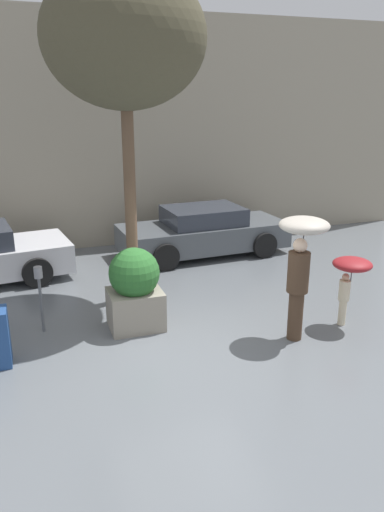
# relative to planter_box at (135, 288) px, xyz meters

# --- Properties ---
(ground_plane) EXTENTS (40.00, 40.00, 0.00)m
(ground_plane) POSITION_rel_planter_box_xyz_m (0.61, -1.09, -0.74)
(ground_plane) COLOR slate
(building_facade) EXTENTS (18.00, 0.30, 6.00)m
(building_facade) POSITION_rel_planter_box_xyz_m (0.61, 5.41, 2.26)
(building_facade) COLOR #9E937F
(building_facade) RESTS_ON ground
(planter_box) EXTENTS (0.93, 0.88, 1.46)m
(planter_box) POSITION_rel_planter_box_xyz_m (0.00, 0.00, 0.00)
(planter_box) COLOR gray
(planter_box) RESTS_ON ground
(person_adult) EXTENTS (0.82, 0.82, 2.08)m
(person_adult) POSITION_rel_planter_box_xyz_m (2.51, -1.23, 0.75)
(person_adult) COLOR #473323
(person_adult) RESTS_ON ground
(person_child) EXTENTS (0.68, 0.68, 1.26)m
(person_child) POSITION_rel_planter_box_xyz_m (3.59, -1.12, 0.29)
(person_child) COLOR beige
(person_child) RESTS_ON ground
(parked_car_near) EXTENTS (4.37, 2.10, 1.24)m
(parked_car_near) POSITION_rel_planter_box_xyz_m (2.61, 3.71, -0.15)
(parked_car_near) COLOR #4C5156
(parked_car_near) RESTS_ON ground
(street_tree) EXTENTS (2.91, 2.91, 6.14)m
(street_tree) POSITION_rel_planter_box_xyz_m (0.25, 1.34, 4.14)
(street_tree) COLOR brown
(street_tree) RESTS_ON ground
(parking_meter) EXTENTS (0.14, 0.14, 1.19)m
(parking_meter) POSITION_rel_planter_box_xyz_m (-1.57, 0.35, 0.12)
(parking_meter) COLOR #595B60
(parking_meter) RESTS_ON ground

